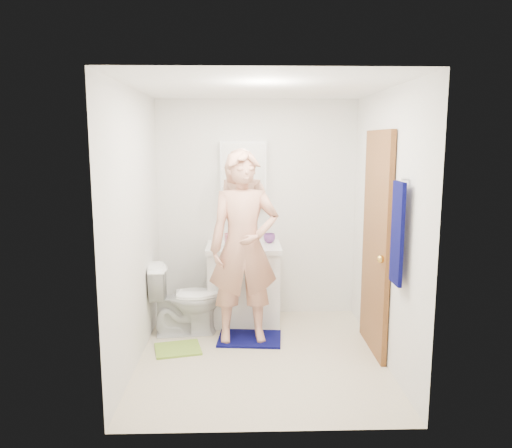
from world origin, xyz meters
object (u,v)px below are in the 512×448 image
at_px(soap_dispenser, 230,237).
at_px(towel, 397,233).
at_px(medicine_cabinet, 243,174).
at_px(toothbrush_cup, 269,238).
at_px(toilet, 185,299).
at_px(man, 244,248).
at_px(vanity_cabinet, 244,286).

bearing_deg(soap_dispenser, towel, -46.88).
relative_size(medicine_cabinet, toothbrush_cup, 5.46).
relative_size(toilet, toothbrush_cup, 5.68).
xyz_separation_m(toilet, toothbrush_cup, (0.88, 0.44, 0.54)).
relative_size(towel, toilet, 1.10).
bearing_deg(soap_dispenser, man, -73.19).
distance_m(towel, man, 1.54).
xyz_separation_m(vanity_cabinet, medicine_cabinet, (0.00, 0.22, 1.20)).
bearing_deg(man, towel, -43.85).
height_order(soap_dispenser, man, man).
height_order(toilet, soap_dispenser, soap_dispenser).
height_order(vanity_cabinet, soap_dispenser, soap_dispenser).
relative_size(medicine_cabinet, soap_dispenser, 3.37).
bearing_deg(vanity_cabinet, toilet, -151.62).
bearing_deg(toilet, medicine_cabinet, -54.27).
distance_m(medicine_cabinet, toilet, 1.48).
height_order(medicine_cabinet, towel, medicine_cabinet).
bearing_deg(vanity_cabinet, toothbrush_cup, 23.03).
relative_size(toilet, man, 0.39).
height_order(vanity_cabinet, toothbrush_cup, toothbrush_cup).
distance_m(toilet, man, 0.86).
bearing_deg(vanity_cabinet, man, -90.11).
relative_size(soap_dispenser, man, 0.11).
xyz_separation_m(vanity_cabinet, man, (-0.00, -0.55, 0.54)).
height_order(medicine_cabinet, man, medicine_cabinet).
bearing_deg(man, toilet, 154.00).
bearing_deg(soap_dispenser, vanity_cabinet, 25.20).
xyz_separation_m(towel, toilet, (-1.78, 1.16, -0.89)).
bearing_deg(soap_dispenser, toothbrush_cup, 23.78).
bearing_deg(towel, medicine_cabinet, 124.61).
bearing_deg(vanity_cabinet, medicine_cabinet, 90.00).
height_order(toilet, man, man).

